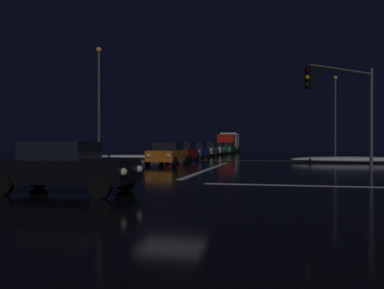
# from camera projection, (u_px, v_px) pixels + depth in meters

# --- Properties ---
(ground) EXTENTS (120.00, 120.00, 0.10)m
(ground) POSITION_uv_depth(u_px,v_px,m) (171.00, 184.00, 15.62)
(ground) COLOR black
(stop_line_north) EXTENTS (0.35, 14.67, 0.01)m
(stop_line_north) POSITION_uv_depth(u_px,v_px,m) (210.00, 169.00, 23.97)
(stop_line_north) COLOR white
(stop_line_north) RESTS_ON ground
(centre_line_ns) EXTENTS (22.00, 0.15, 0.01)m
(centre_line_ns) POSITION_uv_depth(u_px,v_px,m) (233.00, 160.00, 35.30)
(centre_line_ns) COLOR yellow
(centre_line_ns) RESTS_ON ground
(snow_bank_left_curb) EXTENTS (9.51, 1.50, 0.38)m
(snow_bank_left_curb) POSITION_uv_depth(u_px,v_px,m) (137.00, 157.00, 38.86)
(snow_bank_left_curb) COLOR white
(snow_bank_left_curb) RESTS_ON ground
(snow_bank_right_curb) EXTENTS (9.11, 1.50, 0.48)m
(snow_bank_right_curb) POSITION_uv_depth(u_px,v_px,m) (352.00, 160.00, 30.97)
(snow_bank_right_curb) COLOR white
(snow_bank_right_curb) RESTS_ON ground
(sedan_orange) EXTENTS (2.02, 4.33, 1.57)m
(sedan_orange) POSITION_uv_depth(u_px,v_px,m) (168.00, 154.00, 27.70)
(sedan_orange) COLOR #C66014
(sedan_orange) RESTS_ON ground
(sedan_red) EXTENTS (2.02, 4.33, 1.57)m
(sedan_red) POSITION_uv_depth(u_px,v_px,m) (183.00, 152.00, 33.61)
(sedan_red) COLOR maroon
(sedan_red) RESTS_ON ground
(sedan_blue) EXTENTS (2.02, 4.33, 1.57)m
(sedan_blue) POSITION_uv_depth(u_px,v_px,m) (196.00, 150.00, 39.55)
(sedan_blue) COLOR navy
(sedan_blue) RESTS_ON ground
(sedan_gray) EXTENTS (2.02, 4.33, 1.57)m
(sedan_gray) POSITION_uv_depth(u_px,v_px,m) (208.00, 149.00, 45.71)
(sedan_gray) COLOR slate
(sedan_gray) RESTS_ON ground
(sedan_silver) EXTENTS (2.02, 4.33, 1.57)m
(sedan_silver) POSITION_uv_depth(u_px,v_px,m) (216.00, 149.00, 50.98)
(sedan_silver) COLOR #B7B7BC
(sedan_silver) RESTS_ON ground
(sedan_green) EXTENTS (2.02, 4.33, 1.57)m
(sedan_green) POSITION_uv_depth(u_px,v_px,m) (227.00, 148.00, 57.08)
(sedan_green) COLOR #14512D
(sedan_green) RESTS_ON ground
(box_truck) EXTENTS (2.68, 8.28, 3.08)m
(box_truck) POSITION_uv_depth(u_px,v_px,m) (229.00, 142.00, 63.73)
(box_truck) COLOR red
(box_truck) RESTS_ON ground
(sedan_black_crossing) EXTENTS (4.33, 2.02, 1.57)m
(sedan_black_crossing) POSITION_uv_depth(u_px,v_px,m) (65.00, 167.00, 12.54)
(sedan_black_crossing) COLOR black
(sedan_black_crossing) RESTS_ON ground
(traffic_signal_ne) EXTENTS (3.81, 3.81, 5.61)m
(traffic_signal_ne) POSITION_uv_depth(u_px,v_px,m) (345.00, 97.00, 21.22)
(traffic_signal_ne) COLOR #4C4C51
(traffic_signal_ne) RESTS_ON ground
(streetlamp_left_near) EXTENTS (0.44, 0.44, 8.92)m
(streetlamp_left_near) POSITION_uv_depth(u_px,v_px,m) (99.00, 96.00, 31.49)
(streetlamp_left_near) COLOR #424247
(streetlamp_left_near) RESTS_ON ground
(streetlamp_right_far) EXTENTS (0.44, 0.44, 8.59)m
(streetlamp_right_far) POSITION_uv_depth(u_px,v_px,m) (335.00, 110.00, 42.97)
(streetlamp_right_far) COLOR #424247
(streetlamp_right_far) RESTS_ON ground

